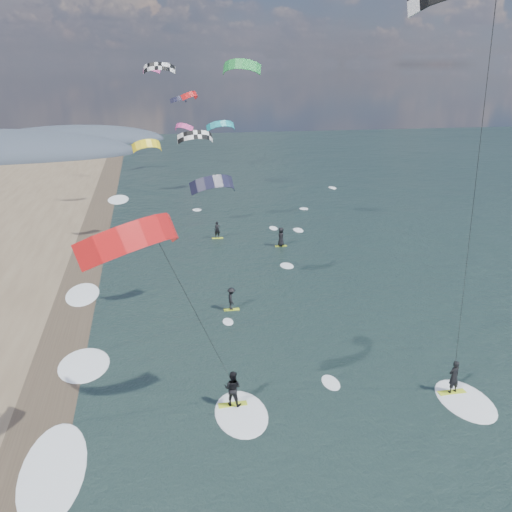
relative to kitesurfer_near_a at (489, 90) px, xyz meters
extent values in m
cube|color=#382D23|center=(-17.56, 6.67, -15.53)|extent=(3.00, 240.00, 0.00)
ellipsoid|color=#3D4756|center=(-27.56, 116.67, -15.54)|extent=(40.00, 18.00, 7.00)
cube|color=#B8D124|center=(3.22, 4.99, -15.51)|extent=(1.48, 0.44, 0.06)
imported|color=black|center=(3.22, 4.99, -14.56)|extent=(0.76, 0.59, 1.82)
ellipsoid|color=white|center=(3.52, 4.19, -15.54)|extent=(2.60, 4.20, 0.12)
cylinder|color=black|center=(1.22, 1.99, -5.39)|extent=(0.02, 0.02, 19.11)
cube|color=#B8D124|center=(-8.26, 6.02, -15.50)|extent=(1.46, 0.45, 0.07)
imported|color=black|center=(-8.26, 6.02, -14.54)|extent=(1.12, 1.03, 1.86)
ellipsoid|color=white|center=(-7.96, 5.22, -15.54)|extent=(2.60, 4.20, 0.12)
cylinder|color=black|center=(-10.01, 3.02, -9.33)|extent=(0.02, 0.02, 12.02)
cube|color=#B8D124|center=(-6.57, 17.75, -15.51)|extent=(1.10, 0.35, 0.05)
imported|color=black|center=(-6.57, 17.75, -14.68)|extent=(0.62, 1.06, 1.61)
cube|color=#B8D124|center=(0.23, 31.54, -15.51)|extent=(1.10, 0.35, 0.05)
imported|color=black|center=(0.23, 31.54, -14.60)|extent=(0.70, 0.95, 1.78)
cube|color=#B8D124|center=(-5.36, 35.24, -15.51)|extent=(1.10, 0.35, 0.05)
imported|color=black|center=(-5.36, 35.24, -14.66)|extent=(0.61, 0.40, 1.66)
ellipsoid|color=white|center=(-16.36, 2.67, -15.54)|extent=(2.40, 5.40, 0.11)
ellipsoid|color=white|center=(-16.36, 11.67, -15.54)|extent=(2.40, 5.40, 0.11)
ellipsoid|color=white|center=(-16.36, 22.67, -15.54)|extent=(2.40, 5.40, 0.11)
ellipsoid|color=white|center=(-16.36, 36.67, -15.54)|extent=(2.40, 5.40, 0.11)
ellipsoid|color=white|center=(-16.36, 54.67, -15.54)|extent=(2.40, 5.40, 0.11)
camera|label=1|loc=(-11.79, -18.66, 0.83)|focal=40.00mm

